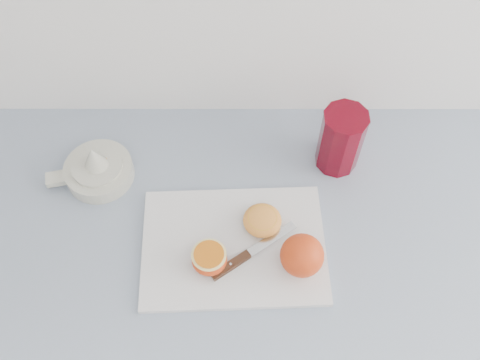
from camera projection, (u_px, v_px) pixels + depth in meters
The scene contains 8 objects.
counter at pixel (224, 305), 1.41m from camera, with size 2.65×0.64×0.89m.
cutting_board at pixel (234, 246), 1.01m from camera, with size 0.35×0.25×0.01m, color silver.
whole_orange at pixel (302, 255), 0.95m from camera, with size 0.08×0.08×0.08m.
half_orange at pixel (209, 259), 0.97m from camera, with size 0.07×0.07×0.04m.
squeezed_shell at pixel (262, 220), 1.02m from camera, with size 0.07×0.07×0.03m.
paring_knife at pixel (238, 261), 0.98m from camera, with size 0.16×0.12×0.01m.
citrus_juicer at pixel (98, 169), 1.08m from camera, with size 0.18×0.14×0.09m.
red_tumbler at pixel (340, 142), 1.07m from camera, with size 0.09×0.09×0.15m.
Camera 1 is at (0.12, 1.22, 1.82)m, focal length 40.00 mm.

